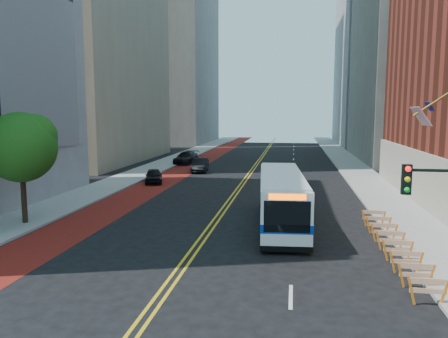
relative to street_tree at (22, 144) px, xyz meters
name	(u,v)px	position (x,y,z in m)	size (l,w,h in m)	color
ground	(180,270)	(11.24, -6.04, -4.91)	(160.00, 160.00, 0.00)	black
sidewalk_left	(146,171)	(-0.76, 23.96, -4.84)	(4.00, 140.00, 0.15)	gray
sidewalk_right	(362,176)	(23.24, 23.96, -4.84)	(4.00, 140.00, 0.15)	gray
bus_lane_paint	(179,172)	(3.14, 23.96, -4.91)	(3.60, 140.00, 0.01)	#65110E
center_line_inner	(248,174)	(11.06, 23.96, -4.91)	(0.14, 140.00, 0.01)	gold
center_line_outer	(251,174)	(11.42, 23.96, -4.91)	(0.14, 140.00, 0.01)	gold
lane_dashes	(293,166)	(16.04, 31.96, -4.90)	(0.14, 98.20, 0.01)	silver
midrise_right_near	(431,15)	(34.24, 41.96, 15.09)	(18.00, 26.00, 40.00)	slate
midrise_right_far	(393,9)	(35.24, 71.96, 22.59)	(20.00, 28.00, 55.00)	gray
construction_barriers	(394,243)	(20.84, -2.62, -4.24)	(1.42, 10.91, 1.00)	orange
street_tree	(22,144)	(0.00, 0.00, 0.00)	(4.20, 4.20, 6.70)	black
traffic_signal	(442,213)	(20.66, -9.55, -1.19)	(2.21, 0.34, 5.07)	black
transit_bus	(281,198)	(15.36, 2.46, -3.25)	(3.37, 11.72, 3.18)	silver
car_a	(154,176)	(2.67, 16.45, -4.23)	(1.60, 3.98, 1.36)	black
car_b	(200,165)	(5.42, 24.99, -4.14)	(1.63, 4.66, 1.54)	black
car_c	(186,158)	(1.94, 32.35, -4.12)	(2.22, 5.45, 1.58)	black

